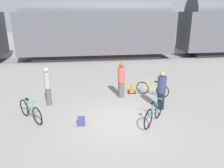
{
  "coord_description": "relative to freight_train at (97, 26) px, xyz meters",
  "views": [
    {
      "loc": [
        -1.31,
        -7.63,
        4.18
      ],
      "look_at": [
        -0.1,
        1.42,
        1.1
      ],
      "focal_mm": 35.0,
      "sensor_mm": 36.0,
      "label": 1
    }
  ],
  "objects": [
    {
      "name": "person_in_grey",
      "position": [
        -2.98,
        -10.12,
        -1.96
      ],
      "size": [
        0.28,
        0.28,
        1.8
      ],
      "rotation": [
        0.0,
        0.0,
        3.02
      ],
      "color": "#514C47",
      "rests_on": "ground_plane"
    },
    {
      "name": "freight_train",
      "position": [
        0.0,
        0.0,
        0.0
      ],
      "size": [
        43.03,
        2.9,
        5.47
      ],
      "color": "black",
      "rests_on": "ground_plane"
    },
    {
      "name": "backpack",
      "position": [
        -1.49,
        -12.27,
        -2.71
      ],
      "size": [
        0.28,
        0.2,
        0.34
      ],
      "color": "navy",
      "rests_on": "ground_plane"
    },
    {
      "name": "bicycle_teal",
      "position": [
        1.3,
        -12.44,
        -2.48
      ],
      "size": [
        1.2,
        1.44,
        0.96
      ],
      "color": "black",
      "rests_on": "ground_plane"
    },
    {
      "name": "traffic_cone",
      "position": [
        1.18,
        -9.09,
        -2.63
      ],
      "size": [
        0.4,
        0.4,
        0.55
      ],
      "color": "black",
      "rests_on": "ground_plane"
    },
    {
      "name": "bicycle_yellow",
      "position": [
        2.14,
        -9.64,
        -2.53
      ],
      "size": [
        1.44,
        1.05,
        0.83
      ],
      "color": "black",
      "rests_on": "ground_plane"
    },
    {
      "name": "ground_plane",
      "position": [
        0.0,
        -12.16,
        -2.88
      ],
      "size": [
        80.0,
        80.0,
        0.0
      ],
      "primitive_type": "plane",
      "color": "gray"
    },
    {
      "name": "person_in_red",
      "position": [
        0.53,
        -9.6,
        -1.99
      ],
      "size": [
        0.36,
        0.36,
        1.78
      ],
      "rotation": [
        0.0,
        0.0,
        0.62
      ],
      "color": "#514C47",
      "rests_on": "ground_plane"
    },
    {
      "name": "rail_near",
      "position": [
        0.0,
        -0.72,
        -2.88
      ],
      "size": [
        55.03,
        0.07,
        0.01
      ],
      "primitive_type": "cube",
      "color": "#4C4238",
      "rests_on": "ground_plane"
    },
    {
      "name": "bicycle_green",
      "position": [
        -3.49,
        -11.55,
        -2.51
      ],
      "size": [
        1.17,
        1.45,
        0.89
      ],
      "color": "black",
      "rests_on": "ground_plane"
    },
    {
      "name": "person_in_navy",
      "position": [
        2.02,
        -11.22,
        -2.03
      ],
      "size": [
        0.38,
        0.38,
        1.72
      ],
      "rotation": [
        0.0,
        0.0,
        0.58
      ],
      "color": "black",
      "rests_on": "ground_plane"
    },
    {
      "name": "rail_far",
      "position": [
        0.0,
        0.72,
        -2.88
      ],
      "size": [
        55.03,
        0.07,
        0.01
      ],
      "primitive_type": "cube",
      "color": "#4C4238",
      "rests_on": "ground_plane"
    }
  ]
}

